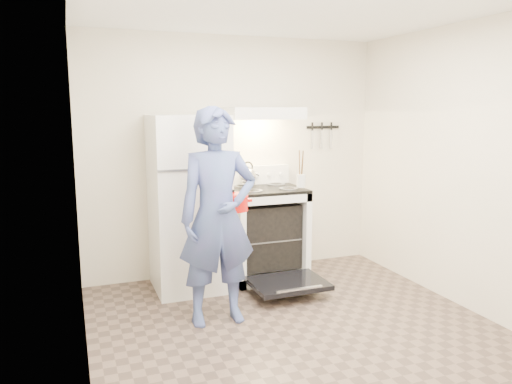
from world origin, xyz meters
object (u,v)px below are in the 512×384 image
Objects in this scene: refrigerator at (189,203)px; tea_kettle at (248,174)px; person at (218,217)px; stove_body at (265,234)px; dutch_oven at (233,203)px.

refrigerator is 6.42× the size of tea_kettle.
refrigerator is at bearing 92.22° from person.
refrigerator is at bearing -178.23° from stove_body.
stove_body is 0.65m from tea_kettle.
refrigerator is 1.85× the size of stove_body.
person reaches higher than refrigerator.
tea_kettle is at bearing 138.92° from stove_body.
dutch_oven reaches higher than stove_body.
refrigerator is 0.87m from person.
person is at bearing -87.41° from refrigerator.
refrigerator is 5.07× the size of dutch_oven.
dutch_oven is at bearing 45.93° from person.
person is (-0.62, -1.02, -0.19)m from tea_kettle.
tea_kettle is at bearing 58.20° from person.
person is 0.29m from dutch_oven.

